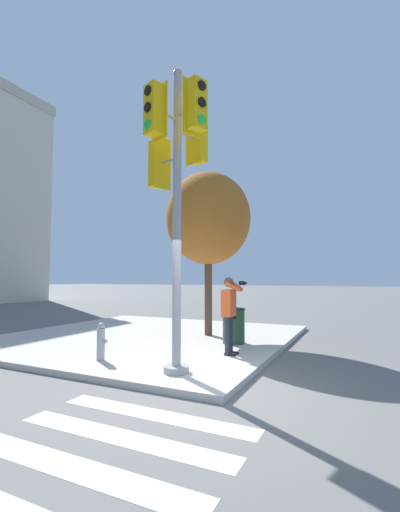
{
  "coord_description": "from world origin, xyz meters",
  "views": [
    {
      "loc": [
        -5.14,
        -2.34,
        1.8
      ],
      "look_at": [
        0.99,
        0.58,
        2.25
      ],
      "focal_mm": 24.0,
      "sensor_mm": 36.0,
      "label": 1
    }
  ],
  "objects_px": {
    "street_tree": "(208,219)",
    "trash_bin": "(234,326)",
    "fire_hydrant": "(101,342)",
    "person_photographer": "(230,308)",
    "traffic_signal_pole": "(177,167)"
  },
  "relations": [
    {
      "from": "person_photographer",
      "to": "street_tree",
      "type": "bearing_deg",
      "value": 34.48
    },
    {
      "from": "trash_bin",
      "to": "person_photographer",
      "type": "bearing_deg",
      "value": -164.15
    },
    {
      "from": "street_tree",
      "to": "fire_hydrant",
      "type": "xyz_separation_m",
      "value": [
        -3.8,
        0.73,
        -3.1
      ]
    },
    {
      "from": "traffic_signal_pole",
      "to": "trash_bin",
      "type": "distance_m",
      "value": 4.49
    },
    {
      "from": "traffic_signal_pole",
      "to": "person_photographer",
      "type": "relative_size",
      "value": 3.31
    },
    {
      "from": "person_photographer",
      "to": "fire_hydrant",
      "type": "height_order",
      "value": "person_photographer"
    },
    {
      "from": "fire_hydrant",
      "to": "person_photographer",
      "type": "bearing_deg",
      "value": -53.06
    },
    {
      "from": "street_tree",
      "to": "fire_hydrant",
      "type": "height_order",
      "value": "street_tree"
    },
    {
      "from": "street_tree",
      "to": "fire_hydrant",
      "type": "distance_m",
      "value": 4.96
    },
    {
      "from": "traffic_signal_pole",
      "to": "street_tree",
      "type": "bearing_deg",
      "value": 15.91
    },
    {
      "from": "traffic_signal_pole",
      "to": "fire_hydrant",
      "type": "height_order",
      "value": "traffic_signal_pole"
    },
    {
      "from": "traffic_signal_pole",
      "to": "trash_bin",
      "type": "bearing_deg",
      "value": 0.14
    },
    {
      "from": "street_tree",
      "to": "trash_bin",
      "type": "relative_size",
      "value": 5.44
    },
    {
      "from": "trash_bin",
      "to": "street_tree",
      "type": "bearing_deg",
      "value": 51.41
    },
    {
      "from": "person_photographer",
      "to": "trash_bin",
      "type": "height_order",
      "value": "person_photographer"
    }
  ]
}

